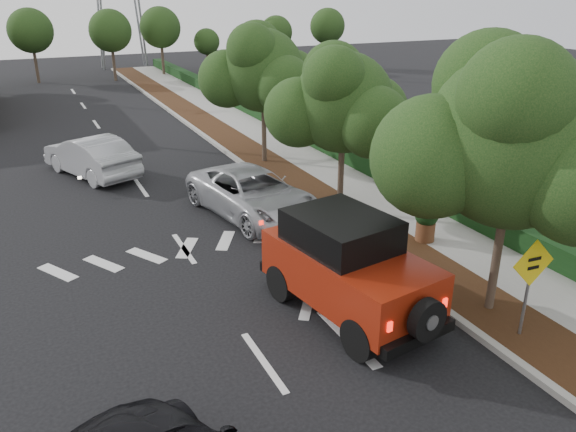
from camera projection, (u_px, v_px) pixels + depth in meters
ground at (264, 362)px, 11.55m from camera, size 120.00×120.00×0.00m
curb at (252, 171)px, 23.38m from camera, size 0.20×70.00×0.15m
planting_strip at (274, 168)px, 23.79m from camera, size 1.80×70.00×0.12m
sidewalk at (313, 162)px, 24.54m from camera, size 2.00×70.00×0.12m
hedge at (341, 151)px, 24.97m from camera, size 0.80×70.00×0.80m
transmission_tower at (125, 68)px, 54.07m from camera, size 7.00×4.00×28.00m
street_tree_near at (488, 311)px, 13.36m from camera, size 3.80×3.80×5.92m
street_tree_mid at (339, 213)px, 19.21m from camera, size 3.20×3.20×5.32m
street_tree_far at (265, 163)px, 24.64m from camera, size 3.40×3.40×5.62m
red_jeep at (343, 264)px, 12.96m from camera, size 2.70×4.85×2.39m
silver_suv_ahead at (253, 194)px, 18.72m from camera, size 3.52×5.91×1.54m
silver_sedan_oncoming at (91, 156)px, 22.73m from camera, size 3.45×5.25×1.63m
speed_hump_sign at (531, 275)px, 11.72m from camera, size 1.07×0.11×2.27m
terracotta_planter at (427, 218)px, 16.57m from camera, size 0.72×0.72×1.25m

